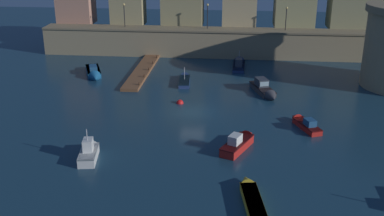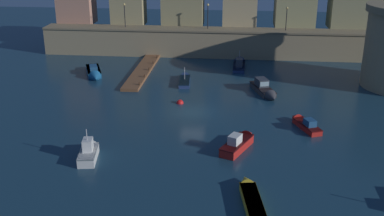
{
  "view_description": "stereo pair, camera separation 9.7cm",
  "coord_description": "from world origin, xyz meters",
  "views": [
    {
      "loc": [
        4.39,
        -45.07,
        17.92
      ],
      "look_at": [
        0.0,
        -0.33,
        0.6
      ],
      "focal_mm": 44.26,
      "sensor_mm": 36.0,
      "label": 1
    },
    {
      "loc": [
        4.48,
        -45.06,
        17.92
      ],
      "look_at": [
        0.0,
        -0.33,
        0.6
      ],
      "focal_mm": 44.26,
      "sensor_mm": 36.0,
      "label": 2
    }
  ],
  "objects": [
    {
      "name": "pier_dock",
      "position": [
        -7.91,
        13.45,
        0.18
      ],
      "size": [
        2.07,
        15.57,
        0.7
      ],
      "color": "brown",
      "rests_on": "ground"
    },
    {
      "name": "quay_lamp_1",
      "position": [
        -0.04,
        22.87,
        6.41
      ],
      "size": [
        0.32,
        0.32,
        3.6
      ],
      "color": "black",
      "rests_on": "quay_wall"
    },
    {
      "name": "ground_plane",
      "position": [
        0.0,
        0.0,
        0.0
      ],
      "size": [
        127.41,
        127.41,
        0.0
      ],
      "primitive_type": "plane",
      "color": "#19384C"
    },
    {
      "name": "mooring_buoy_0",
      "position": [
        -1.6,
        2.53,
        0.0
      ],
      "size": [
        0.79,
        0.79,
        0.79
      ],
      "primitive_type": "sphere",
      "color": "red",
      "rests_on": "ground"
    },
    {
      "name": "quay_lamp_2",
      "position": [
        11.11,
        22.87,
        6.25
      ],
      "size": [
        0.32,
        0.32,
        3.33
      ],
      "color": "black",
      "rests_on": "quay_wall"
    },
    {
      "name": "moored_boat_1",
      "position": [
        10.98,
        -2.68,
        0.37
      ],
      "size": [
        2.82,
        4.81,
        1.41
      ],
      "rotation": [
        0.0,
        0.0,
        1.96
      ],
      "color": "red",
      "rests_on": "ground"
    },
    {
      "name": "quay_lamp_0",
      "position": [
        -12.2,
        22.87,
        6.33
      ],
      "size": [
        0.32,
        0.32,
        3.46
      ],
      "color": "black",
      "rests_on": "quay_wall"
    },
    {
      "name": "moored_boat_4",
      "position": [
        4.91,
        -7.77,
        0.5
      ],
      "size": [
        3.38,
        5.32,
        1.8
      ],
      "rotation": [
        0.0,
        0.0,
        1.14
      ],
      "color": "red",
      "rests_on": "ground"
    },
    {
      "name": "quay_wall",
      "position": [
        0.0,
        22.87,
        2.02
      ],
      "size": [
        48.36,
        3.57,
        4.03
      ],
      "color": "#9E8966",
      "rests_on": "ground"
    },
    {
      "name": "moored_boat_3",
      "position": [
        7.7,
        6.47,
        0.47
      ],
      "size": [
        3.35,
        6.23,
        1.9
      ],
      "rotation": [
        0.0,
        0.0,
        -1.25
      ],
      "color": "#333338",
      "rests_on": "ground"
    },
    {
      "name": "moored_boat_7",
      "position": [
        4.69,
        17.78,
        0.37
      ],
      "size": [
        1.66,
        6.5,
        2.87
      ],
      "rotation": [
        0.0,
        0.0,
        1.55
      ],
      "color": "navy",
      "rests_on": "ground"
    },
    {
      "name": "moored_boat_8",
      "position": [
        5.77,
        -16.58,
        0.31
      ],
      "size": [
        2.19,
        7.14,
        1.11
      ],
      "rotation": [
        0.0,
        0.0,
        1.72
      ],
      "color": "gold",
      "rests_on": "ground"
    },
    {
      "name": "moored_boat_2",
      "position": [
        -7.51,
        -10.87,
        0.55
      ],
      "size": [
        1.93,
        4.26,
        2.96
      ],
      "rotation": [
        0.0,
        0.0,
        1.73
      ],
      "color": "silver",
      "rests_on": "ground"
    },
    {
      "name": "moored_boat_9",
      "position": [
        -1.94,
        10.21,
        0.28
      ],
      "size": [
        1.61,
        5.35,
        2.32
      ],
      "rotation": [
        0.0,
        0.0,
        1.65
      ],
      "color": "navy",
      "rests_on": "ground"
    },
    {
      "name": "moored_boat_6",
      "position": [
        -13.74,
        11.31,
        0.43
      ],
      "size": [
        3.68,
        6.2,
        1.64
      ],
      "rotation": [
        0.0,
        0.0,
        -1.2
      ],
      "color": "#195689",
      "rests_on": "ground"
    }
  ]
}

